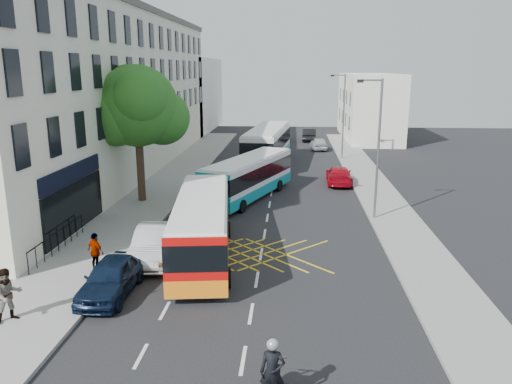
% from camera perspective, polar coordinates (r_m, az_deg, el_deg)
% --- Properties ---
extents(ground, '(120.00, 120.00, 0.00)m').
position_cam_1_polar(ground, '(18.71, -0.56, -13.73)').
color(ground, black).
rests_on(ground, ground).
extents(pavement_left, '(5.00, 70.00, 0.15)m').
position_cam_1_polar(pavement_left, '(34.12, -12.85, -1.01)').
color(pavement_left, gray).
rests_on(pavement_left, ground).
extents(pavement_right, '(3.00, 70.00, 0.15)m').
position_cam_1_polar(pavement_right, '(33.24, 14.59, -1.51)').
color(pavement_right, gray).
rests_on(pavement_right, ground).
extents(terrace_main, '(8.30, 45.00, 13.50)m').
position_cam_1_polar(terrace_main, '(43.82, -16.74, 10.88)').
color(terrace_main, beige).
rests_on(terrace_main, ground).
extents(terrace_far, '(8.00, 20.00, 10.00)m').
position_cam_1_polar(terrace_far, '(73.23, -8.17, 10.96)').
color(terrace_far, silver).
rests_on(terrace_far, ground).
extents(building_right, '(6.00, 18.00, 8.00)m').
position_cam_1_polar(building_right, '(65.39, 12.74, 9.54)').
color(building_right, silver).
rests_on(building_right, ground).
extents(street_tree, '(6.30, 5.70, 8.80)m').
position_cam_1_polar(street_tree, '(33.07, -13.47, 9.44)').
color(street_tree, '#382619').
rests_on(street_tree, pavement_left).
extents(lamp_near, '(1.45, 0.15, 8.00)m').
position_cam_1_polar(lamp_near, '(29.20, 13.65, 5.56)').
color(lamp_near, slate).
rests_on(lamp_near, pavement_right).
extents(lamp_far, '(1.45, 0.15, 8.00)m').
position_cam_1_polar(lamp_far, '(48.92, 9.87, 9.00)').
color(lamp_far, slate).
rests_on(lamp_far, pavement_right).
extents(railings, '(0.08, 5.60, 1.14)m').
position_cam_1_polar(railings, '(25.72, -21.71, -5.12)').
color(railings, black).
rests_on(railings, pavement_left).
extents(bus_near, '(3.67, 10.55, 2.90)m').
position_cam_1_polar(bus_near, '(23.45, -6.15, -3.90)').
color(bus_near, silver).
rests_on(bus_near, ground).
extents(bus_mid, '(5.69, 10.24, 2.83)m').
position_cam_1_polar(bus_mid, '(33.91, -0.86, 1.71)').
color(bus_mid, silver).
rests_on(bus_mid, ground).
extents(bus_far, '(4.05, 12.39, 3.42)m').
position_cam_1_polar(bus_far, '(46.05, 1.34, 5.38)').
color(bus_far, silver).
rests_on(bus_far, ground).
extents(motorbike, '(0.73, 2.27, 2.01)m').
position_cam_1_polar(motorbike, '(13.80, 1.90, -20.22)').
color(motorbike, black).
rests_on(motorbike, ground).
extents(parked_car_blue, '(1.77, 4.30, 1.46)m').
position_cam_1_polar(parked_car_blue, '(20.62, -16.22, -9.35)').
color(parked_car_blue, black).
rests_on(parked_car_blue, ground).
extents(parked_car_silver, '(1.99, 4.88, 1.57)m').
position_cam_1_polar(parked_car_silver, '(23.71, -11.53, -5.81)').
color(parked_car_silver, '#B4B5BC').
rests_on(parked_car_silver, ground).
extents(red_hatchback, '(2.05, 4.72, 1.35)m').
position_cam_1_polar(red_hatchback, '(38.91, 9.47, 1.90)').
color(red_hatchback, '#B40718').
rests_on(red_hatchback, ground).
extents(distant_car_grey, '(2.67, 5.24, 1.42)m').
position_cam_1_polar(distant_car_grey, '(59.04, 2.29, 6.21)').
color(distant_car_grey, '#393C40').
rests_on(distant_car_grey, ground).
extents(distant_car_silver, '(1.85, 4.07, 1.36)m').
position_cam_1_polar(distant_car_silver, '(55.18, 7.19, 5.53)').
color(distant_car_silver, '#B3B6BC').
rests_on(distant_car_silver, ground).
extents(distant_car_dark, '(1.73, 4.65, 1.52)m').
position_cam_1_polar(distant_car_dark, '(61.95, 6.08, 6.55)').
color(distant_car_dark, black).
rests_on(distant_car_dark, ground).
extents(pedestrian_near, '(1.18, 1.17, 1.92)m').
position_cam_1_polar(pedestrian_near, '(19.49, -26.46, -10.49)').
color(pedestrian_near, gray).
rests_on(pedestrian_near, pavement_left).
extents(pedestrian_far, '(1.06, 0.86, 1.69)m').
position_cam_1_polar(pedestrian_far, '(22.75, -17.87, -6.52)').
color(pedestrian_far, gray).
rests_on(pedestrian_far, pavement_left).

